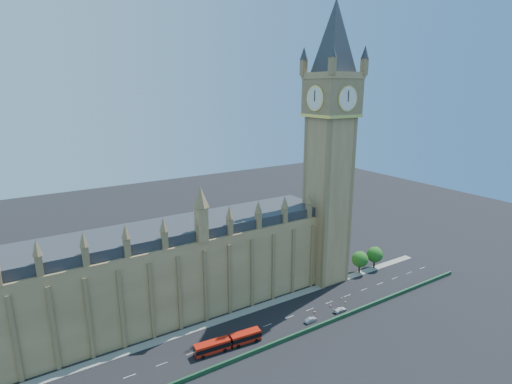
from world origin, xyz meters
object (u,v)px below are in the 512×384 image
car_silver (311,320)px  car_white (340,310)px  red_bus (228,342)px  car_grey (254,333)px

car_silver → car_white: 11.37m
car_silver → car_white: size_ratio=0.93×
red_bus → car_white: red_bus is taller
car_grey → car_white: bearing=-96.6°
car_white → car_silver: bearing=87.6°
car_grey → car_silver: 18.04m
red_bus → car_grey: (8.75, 0.88, -0.97)m
car_silver → red_bus: bearing=82.9°
red_bus → car_grey: bearing=11.1°
car_silver → car_white: (11.36, -0.45, -0.03)m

